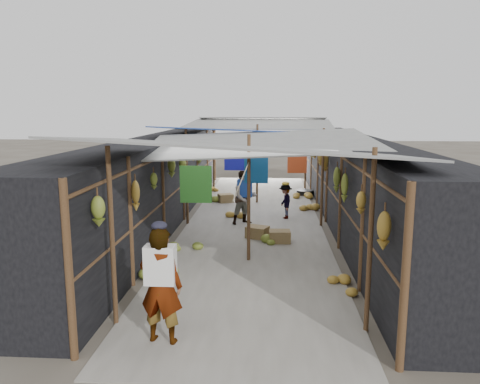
% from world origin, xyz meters
% --- Properties ---
extents(ground, '(80.00, 80.00, 0.00)m').
position_xyz_m(ground, '(0.00, 0.00, 0.00)').
color(ground, '#6B6356').
rests_on(ground, ground).
extents(aisle_slab, '(3.60, 16.00, 0.02)m').
position_xyz_m(aisle_slab, '(0.00, 6.50, 0.01)').
color(aisle_slab, '#9E998E').
rests_on(aisle_slab, ground).
extents(stall_left, '(1.40, 15.00, 2.30)m').
position_xyz_m(stall_left, '(-2.70, 6.50, 1.15)').
color(stall_left, black).
rests_on(stall_left, ground).
extents(stall_right, '(1.40, 15.00, 2.30)m').
position_xyz_m(stall_right, '(2.70, 6.50, 1.15)').
color(stall_right, black).
rests_on(stall_right, ground).
extents(crate_near, '(0.61, 0.56, 0.30)m').
position_xyz_m(crate_near, '(0.14, 4.69, 0.15)').
color(crate_near, olive).
rests_on(crate_near, ground).
extents(crate_mid, '(0.51, 0.41, 0.29)m').
position_xyz_m(crate_mid, '(0.67, 4.34, 0.15)').
color(crate_mid, olive).
rests_on(crate_mid, ground).
extents(crate_back, '(0.57, 0.53, 0.29)m').
position_xyz_m(crate_back, '(-1.04, 8.97, 0.15)').
color(crate_back, olive).
rests_on(crate_back, ground).
extents(black_basin, '(0.62, 0.62, 0.19)m').
position_xyz_m(black_basin, '(1.70, 10.51, 0.09)').
color(black_basin, black).
rests_on(black_basin, ground).
extents(vendor_elderly, '(0.64, 0.48, 1.61)m').
position_xyz_m(vendor_elderly, '(-1.00, -0.50, 0.80)').
color(vendor_elderly, white).
rests_on(vendor_elderly, ground).
extents(shopper_blue, '(0.89, 0.84, 1.46)m').
position_xyz_m(shopper_blue, '(-0.25, 6.09, 0.73)').
color(shopper_blue, '#1C4C8C').
rests_on(shopper_blue, ground).
extents(vendor_seated, '(0.50, 0.71, 1.01)m').
position_xyz_m(vendor_seated, '(0.86, 6.75, 0.51)').
color(vendor_seated, '#4C4641').
rests_on(vendor_seated, ground).
extents(market_canopy, '(5.62, 15.20, 2.77)m').
position_xyz_m(market_canopy, '(0.03, 6.82, 2.41)').
color(market_canopy, brown).
rests_on(market_canopy, ground).
extents(hanging_bananas, '(3.95, 14.18, 0.78)m').
position_xyz_m(hanging_bananas, '(-0.02, 6.55, 1.67)').
color(hanging_bananas, olive).
rests_on(hanging_bananas, ground).
extents(floor_bananas, '(4.09, 10.14, 0.35)m').
position_xyz_m(floor_bananas, '(-0.17, 5.62, 0.16)').
color(floor_bananas, olive).
rests_on(floor_bananas, ground).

